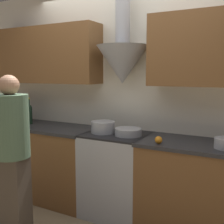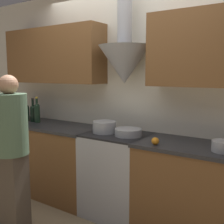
{
  "view_description": "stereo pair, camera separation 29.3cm",
  "coord_description": "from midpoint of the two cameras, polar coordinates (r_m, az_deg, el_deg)",
  "views": [
    {
      "loc": [
        1.38,
        -2.3,
        1.58
      ],
      "look_at": [
        0.0,
        0.26,
        1.17
      ],
      "focal_mm": 45.0,
      "sensor_mm": 36.0,
      "label": 1
    },
    {
      "loc": [
        1.63,
        -2.14,
        1.58
      ],
      "look_at": [
        0.0,
        0.26,
        1.17
      ],
      "focal_mm": 45.0,
      "sensor_mm": 36.0,
      "label": 2
    }
  ],
  "objects": [
    {
      "name": "person_foreground_left",
      "position": [
        2.77,
        -16.91,
        -7.43
      ],
      "size": [
        0.32,
        0.32,
        1.56
      ],
      "color": "#473D33",
      "rests_on": "ground_plane"
    },
    {
      "name": "wine_bottle_5",
      "position": [
        3.81,
        -12.89,
        0.02
      ],
      "size": [
        0.08,
        0.08,
        0.34
      ],
      "color": "black",
      "rests_on": "counter_left"
    },
    {
      "name": "wall_back",
      "position": [
        3.27,
        4.7,
        5.99
      ],
      "size": [
        8.4,
        0.57,
        2.6
      ],
      "color": "silver",
      "rests_on": "ground_plane"
    },
    {
      "name": "wine_bottle_4",
      "position": [
        3.9,
        -13.7,
        -0.07
      ],
      "size": [
        0.08,
        0.08,
        0.32
      ],
      "color": "black",
      "rests_on": "counter_left"
    },
    {
      "name": "stock_pot",
      "position": [
        3.1,
        1.15,
        -3.07
      ],
      "size": [
        0.26,
        0.26,
        0.13
      ],
      "color": "#A8AAAF",
      "rests_on": "stove_range"
    },
    {
      "name": "wine_bottle_2",
      "position": [
        4.05,
        -15.69,
        0.31
      ],
      "size": [
        0.07,
        0.07,
        0.34
      ],
      "color": "black",
      "rests_on": "counter_left"
    },
    {
      "name": "counter_right",
      "position": [
        2.9,
        17.95,
        -15.11
      ],
      "size": [
        0.95,
        0.62,
        0.92
      ],
      "color": "brown",
      "rests_on": "ground_plane"
    },
    {
      "name": "wine_bottle_1",
      "position": [
        4.12,
        -16.61,
        0.42
      ],
      "size": [
        0.07,
        0.07,
        0.35
      ],
      "color": "black",
      "rests_on": "counter_left"
    },
    {
      "name": "wine_bottle_0",
      "position": [
        4.2,
        -17.49,
        0.47
      ],
      "size": [
        0.08,
        0.08,
        0.33
      ],
      "color": "black",
      "rests_on": "counter_left"
    },
    {
      "name": "wine_bottle_3",
      "position": [
        3.97,
        -14.98,
        0.04
      ],
      "size": [
        0.07,
        0.07,
        0.32
      ],
      "color": "black",
      "rests_on": "counter_left"
    },
    {
      "name": "stove_range",
      "position": [
        3.19,
        3.74,
        -12.51
      ],
      "size": [
        0.67,
        0.6,
        0.92
      ],
      "color": "#A8AAAF",
      "rests_on": "ground_plane"
    },
    {
      "name": "mixing_bowl",
      "position": [
        2.96,
        6.16,
        -4.14
      ],
      "size": [
        0.29,
        0.29,
        0.08
      ],
      "color": "#A8AAAF",
      "rests_on": "stove_range"
    },
    {
      "name": "orange_fruit",
      "position": [
        2.64,
        11.96,
        -5.83
      ],
      "size": [
        0.07,
        0.07,
        0.07
      ],
      "color": "orange",
      "rests_on": "counter_right"
    },
    {
      "name": "counter_left",
      "position": [
        3.83,
        -10.74,
        -9.16
      ],
      "size": [
        1.54,
        0.62,
        0.92
      ],
      "color": "brown",
      "rests_on": "ground_plane"
    },
    {
      "name": "saucepan",
      "position": [
        2.59,
        24.8,
        -6.38
      ],
      "size": [
        0.2,
        0.2,
        0.09
      ],
      "color": "#A8AAAF",
      "rests_on": "counter_right"
    }
  ]
}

